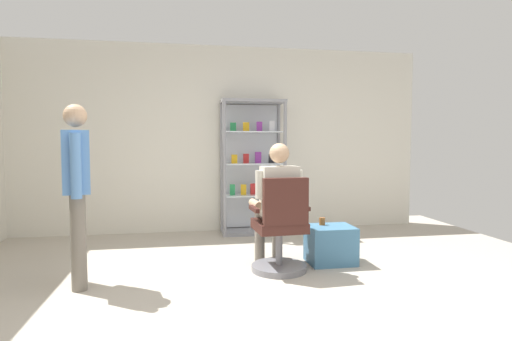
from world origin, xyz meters
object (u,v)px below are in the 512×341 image
standing_customer (77,183)px  tea_glass (322,221)px  seated_shopkeeper (276,199)px  storage_crate (331,245)px  display_cabinet_main (252,166)px  office_chair (281,233)px

standing_customer → tea_glass: bearing=9.5°
seated_shopkeeper → storage_crate: seated_shopkeeper is taller
display_cabinet_main → standing_customer: size_ratio=1.17×
display_cabinet_main → storage_crate: 1.94m
office_chair → standing_customer: size_ratio=0.59×
display_cabinet_main → storage_crate: (0.57, -1.69, -0.76)m
display_cabinet_main → office_chair: (-0.03, -1.91, -0.57)m
seated_shopkeeper → storage_crate: 0.80m
seated_shopkeeper → tea_glass: seated_shopkeeper is taller
office_chair → tea_glass: bearing=29.4°
seated_shopkeeper → tea_glass: size_ratio=15.92×
office_chair → standing_customer: (-1.88, -0.10, 0.54)m
standing_customer → office_chair: bearing=3.1°
display_cabinet_main → office_chair: bearing=-90.9°
office_chair → seated_shopkeeper: 0.36m
seated_shopkeeper → tea_glass: (0.55, 0.14, -0.27)m
seated_shopkeeper → display_cabinet_main: bearing=88.7°
office_chair → seated_shopkeeper: (-0.01, 0.16, 0.32)m
storage_crate → standing_customer: (-2.48, -0.32, 0.73)m
storage_crate → standing_customer: 2.61m
seated_shopkeeper → standing_customer: 1.90m
display_cabinet_main → tea_glass: display_cabinet_main is taller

